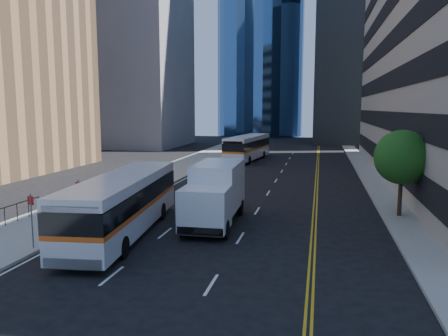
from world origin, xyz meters
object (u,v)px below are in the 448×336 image
object	(u,v)px
bus_front	(123,203)
bus_rear	(248,147)
box_truck	(215,193)
street_tree	(402,157)

from	to	relation	value
bus_front	bus_rear	size ratio (longest dim) A/B	1.00
box_truck	bus_front	bearing A→B (deg)	-145.62
bus_rear	box_truck	bearing A→B (deg)	-77.17
bus_front	street_tree	bearing A→B (deg)	18.38
street_tree	bus_rear	xyz separation A→B (m)	(-13.46, 26.40, -1.96)
bus_front	box_truck	xyz separation A→B (m)	(4.12, 3.01, 0.10)
street_tree	box_truck	bearing A→B (deg)	-160.77
street_tree	box_truck	distance (m)	11.14
street_tree	bus_rear	world-z (taller)	street_tree
bus_front	bus_rear	distance (m)	33.05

